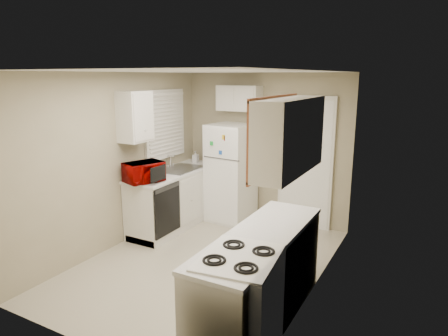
% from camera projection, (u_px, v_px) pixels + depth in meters
% --- Properties ---
extents(floor, '(3.80, 3.80, 0.00)m').
position_uv_depth(floor, '(206.00, 262.00, 5.15)').
color(floor, beige).
rests_on(floor, ground).
extents(ceiling, '(3.80, 3.80, 0.00)m').
position_uv_depth(ceiling, '(203.00, 71.00, 4.61)').
color(ceiling, white).
rests_on(ceiling, floor).
extents(wall_left, '(3.80, 3.80, 0.00)m').
position_uv_depth(wall_left, '(118.00, 161.00, 5.53)').
color(wall_left, tan).
rests_on(wall_left, floor).
extents(wall_right, '(3.80, 3.80, 0.00)m').
position_uv_depth(wall_right, '(317.00, 187.00, 4.23)').
color(wall_right, tan).
rests_on(wall_right, floor).
extents(wall_back, '(2.80, 2.80, 0.00)m').
position_uv_depth(wall_back, '(265.00, 148.00, 6.50)').
color(wall_back, tan).
rests_on(wall_back, floor).
extents(wall_front, '(2.80, 2.80, 0.00)m').
position_uv_depth(wall_front, '(84.00, 220.00, 3.25)').
color(wall_front, tan).
rests_on(wall_front, floor).
extents(left_counter, '(0.60, 1.80, 0.90)m').
position_uv_depth(left_counter, '(175.00, 198.00, 6.33)').
color(left_counter, silver).
rests_on(left_counter, floor).
extents(dishwasher, '(0.03, 0.58, 0.72)m').
position_uv_depth(dishwasher, '(167.00, 210.00, 5.67)').
color(dishwasher, black).
rests_on(dishwasher, floor).
extents(sink, '(0.54, 0.74, 0.16)m').
position_uv_depth(sink, '(180.00, 171.00, 6.37)').
color(sink, gray).
rests_on(sink, left_counter).
extents(microwave, '(0.57, 0.43, 0.34)m').
position_uv_depth(microwave, '(144.00, 171.00, 5.55)').
color(microwave, '#7F0200').
rests_on(microwave, left_counter).
extents(soap_bottle, '(0.09, 0.09, 0.20)m').
position_uv_depth(soap_bottle, '(196.00, 157.00, 6.82)').
color(soap_bottle, white).
rests_on(soap_bottle, left_counter).
extents(window_blinds, '(0.10, 0.98, 1.08)m').
position_uv_depth(window_blinds, '(165.00, 124.00, 6.32)').
color(window_blinds, silver).
rests_on(window_blinds, wall_left).
extents(upper_cabinet_left, '(0.30, 0.45, 0.70)m').
position_uv_depth(upper_cabinet_left, '(135.00, 117.00, 5.51)').
color(upper_cabinet_left, silver).
rests_on(upper_cabinet_left, wall_left).
extents(refrigerator, '(0.72, 0.71, 1.60)m').
position_uv_depth(refrigerator, '(231.00, 173.00, 6.50)').
color(refrigerator, white).
rests_on(refrigerator, floor).
extents(cabinet_over_fridge, '(0.70, 0.30, 0.40)m').
position_uv_depth(cabinet_over_fridge, '(239.00, 98.00, 6.38)').
color(cabinet_over_fridge, silver).
rests_on(cabinet_over_fridge, wall_back).
extents(interior_door, '(0.86, 0.06, 2.08)m').
position_uv_depth(interior_door, '(305.00, 164.00, 6.19)').
color(interior_door, white).
rests_on(interior_door, floor).
extents(right_counter, '(0.60, 2.00, 0.90)m').
position_uv_depth(right_counter, '(260.00, 277.00, 3.85)').
color(right_counter, silver).
rests_on(right_counter, floor).
extents(stove, '(0.68, 0.81, 0.90)m').
position_uv_depth(stove, '(239.00, 307.00, 3.36)').
color(stove, white).
rests_on(stove, floor).
extents(upper_cabinet_right, '(0.30, 1.20, 0.70)m').
position_uv_depth(upper_cabinet_right, '(290.00, 136.00, 3.73)').
color(upper_cabinet_right, silver).
rests_on(upper_cabinet_right, wall_right).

